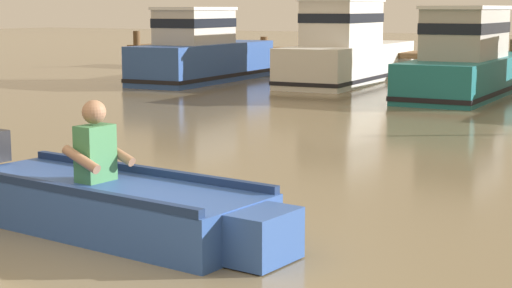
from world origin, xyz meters
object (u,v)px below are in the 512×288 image
object	(u,v)px
moored_boat_blue	(202,53)
moored_boat_white	(347,52)
moored_boat_teal	(469,62)
rowboat_with_person	(114,204)

from	to	relation	value
moored_boat_blue	moored_boat_white	bearing A→B (deg)	26.29
moored_boat_white	moored_boat_teal	bearing A→B (deg)	-20.86
moored_boat_teal	moored_boat_blue	bearing A→B (deg)	-177.53
moored_boat_blue	rowboat_with_person	bearing A→B (deg)	-58.01
rowboat_with_person	moored_boat_white	xyz separation A→B (m)	(-4.72, 15.05, 0.59)
moored_boat_teal	rowboat_with_person	bearing A→B (deg)	-86.18
rowboat_with_person	moored_boat_blue	xyz separation A→B (m)	(-8.30, 13.28, 0.52)
moored_boat_white	moored_boat_teal	size ratio (longest dim) A/B	0.96
moored_boat_blue	moored_boat_white	distance (m)	4.00
moored_boat_white	rowboat_with_person	bearing A→B (deg)	-72.60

